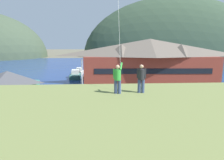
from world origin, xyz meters
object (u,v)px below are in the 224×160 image
at_px(harbor_lodge, 150,60).
at_px(moored_boat_outer_mooring, 102,73).
at_px(parked_car_corner_spot, 58,113).
at_px(parked_car_back_row_right, 13,114).
at_px(parked_car_front_row_red, 215,113).
at_px(moored_boat_inner_slip, 76,75).
at_px(moored_boat_wharfside, 79,72).
at_px(parking_light_pole, 82,75).
at_px(person_companion, 141,78).
at_px(person_kite_flyer, 118,78).
at_px(parked_car_front_row_end, 135,95).
at_px(parked_car_lone_by_shed, 96,100).
at_px(parked_car_mid_row_near, 184,95).
at_px(wharf_dock, 90,75).
at_px(parked_car_mid_row_center, 119,110).
at_px(storage_shed_near_lot, 9,89).

height_order(harbor_lodge, moored_boat_outer_mooring, harbor_lodge).
height_order(parked_car_corner_spot, parked_car_back_row_right, same).
height_order(harbor_lodge, parked_car_front_row_red, harbor_lodge).
height_order(moored_boat_inner_slip, parked_car_front_row_red, moored_boat_inner_slip).
distance_m(moored_boat_wharfside, moored_boat_inner_slip, 4.51).
bearing_deg(parking_light_pole, moored_boat_wharfside, 97.49).
bearing_deg(parked_car_back_row_right, person_companion, -37.96).
height_order(harbor_lodge, moored_boat_wharfside, harbor_lodge).
relative_size(parked_car_corner_spot, person_kite_flyer, 2.28).
bearing_deg(person_kite_flyer, parked_car_front_row_end, 76.34).
bearing_deg(parked_car_lone_by_shed, parked_car_mid_row_near, 7.65).
height_order(moored_boat_wharfside, parking_light_pole, parking_light_pole).
distance_m(wharf_dock, moored_boat_outer_mooring, 3.31).
bearing_deg(parking_light_pole, person_kite_flyer, -78.57).
distance_m(moored_boat_inner_slip, parked_car_front_row_red, 36.50).
relative_size(parked_car_front_row_red, parked_car_back_row_right, 0.98).
bearing_deg(person_companion, moored_boat_outer_mooring, 93.07).
height_order(parked_car_front_row_red, parked_car_back_row_right, same).
bearing_deg(parked_car_front_row_red, parked_car_mid_row_center, 171.09).
bearing_deg(parked_car_lone_by_shed, moored_boat_wharfside, 100.80).
bearing_deg(moored_boat_wharfside, harbor_lodge, -38.82).
relative_size(parked_car_lone_by_shed, parked_car_mid_row_center, 0.99).
bearing_deg(moored_boat_wharfside, moored_boat_outer_mooring, -17.11).
bearing_deg(moored_boat_outer_mooring, parking_light_pole, -98.36).
distance_m(harbor_lodge, wharf_dock, 18.07).
bearing_deg(person_companion, storage_shed_near_lot, 134.97).
bearing_deg(parked_car_back_row_right, harbor_lodge, 45.36).
height_order(storage_shed_near_lot, parked_car_mid_row_center, storage_shed_near_lot).
distance_m(harbor_lodge, parked_car_lone_by_shed, 19.60).
bearing_deg(parked_car_lone_by_shed, storage_shed_near_lot, 179.25).
height_order(storage_shed_near_lot, parking_light_pole, parking_light_pole).
distance_m(harbor_lodge, person_companion, 31.48).
bearing_deg(parked_car_mid_row_center, storage_shed_near_lot, 162.05).
height_order(parked_car_mid_row_near, parked_car_front_row_end, same).
distance_m(parked_car_back_row_right, parking_light_pole, 12.60).
height_order(person_kite_flyer, person_companion, person_kite_flyer).
bearing_deg(parked_car_mid_row_center, parked_car_lone_by_shed, 120.79).
bearing_deg(parked_car_mid_row_near, wharf_dock, 122.67).
relative_size(parked_car_mid_row_near, person_kite_flyer, 2.35).
height_order(moored_boat_wharfside, person_companion, person_companion).
relative_size(moored_boat_inner_slip, parked_car_mid_row_center, 2.02).
height_order(parked_car_mid_row_center, person_kite_flyer, person_kite_flyer).
bearing_deg(parked_car_mid_row_near, parking_light_pole, 168.66).
height_order(parked_car_lone_by_shed, parking_light_pole, parking_light_pole).
relative_size(moored_boat_wharfside, parked_car_back_row_right, 1.33).
xyz_separation_m(moored_boat_inner_slip, parking_light_pole, (3.64, -19.58, 3.01)).
height_order(parked_car_mid_row_near, person_kite_flyer, person_kite_flyer).
bearing_deg(parked_car_back_row_right, parked_car_front_row_red, -2.43).
xyz_separation_m(wharf_dock, parked_car_mid_row_center, (5.05, -30.83, 0.71)).
height_order(parked_car_lone_by_shed, person_companion, person_companion).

